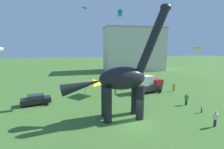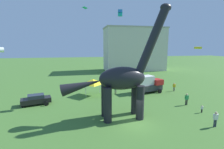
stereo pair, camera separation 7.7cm
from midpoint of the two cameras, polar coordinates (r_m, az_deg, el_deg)
ground_plane at (r=19.82m, az=8.16°, el=-16.50°), size 240.00×240.00×0.00m
dinosaur_sculpture at (r=19.76m, az=3.54°, el=-1.30°), size 13.11×2.78×13.70m
parked_sedan_left at (r=27.67m, az=-24.67°, el=-7.82°), size 4.50×2.73×1.55m
parked_box_truck at (r=32.16m, az=12.15°, el=-3.21°), size 5.94×3.37×3.20m
person_watching_child at (r=25.34m, az=28.73°, el=-10.18°), size 0.38×0.17×1.02m
person_vendor_side at (r=34.67m, az=20.74°, el=-3.79°), size 0.62×0.27×1.66m
person_far_spectator at (r=27.32m, az=24.47°, el=-7.45°), size 0.66×0.29×1.77m
person_photographer at (r=30.67m, az=1.30°, el=-4.94°), size 0.59×0.26×1.59m
person_near_flyer at (r=21.74m, az=32.26°, el=-12.52°), size 0.65×0.29×1.74m
festival_canopy_tent at (r=29.52m, az=-6.53°, el=-2.43°), size 3.15×3.15×3.00m
kite_high_right at (r=27.38m, az=2.90°, el=20.47°), size 0.78×0.78×0.95m
kite_near_low at (r=34.74m, az=-9.28°, el=21.80°), size 1.20×1.33×0.26m
kite_high_left at (r=41.59m, az=27.83°, el=8.17°), size 1.58×1.85×0.54m
kite_far_right at (r=45.53m, az=14.91°, el=11.84°), size 1.10×1.39×1.62m
background_building_block at (r=61.58m, az=7.73°, el=8.70°), size 21.74×9.96×15.42m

